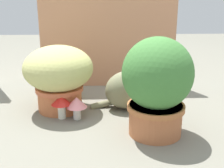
{
  "coord_description": "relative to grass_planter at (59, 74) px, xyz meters",
  "views": [
    {
      "loc": [
        0.06,
        -1.42,
        0.65
      ],
      "look_at": [
        0.11,
        0.03,
        0.18
      ],
      "focal_mm": 47.05,
      "sensor_mm": 36.0,
      "label": 1
    }
  ],
  "objects": [
    {
      "name": "cardboard_backdrop",
      "position": [
        0.28,
        0.43,
        0.19
      ],
      "size": [
        0.92,
        0.03,
        0.79
      ],
      "primitive_type": "cube",
      "color": "tan",
      "rests_on": "ground"
    },
    {
      "name": "cat",
      "position": [
        0.4,
        0.01,
        -0.08
      ],
      "size": [
        0.39,
        0.22,
        0.32
      ],
      "color": "#797958",
      "rests_on": "ground"
    },
    {
      "name": "grass_planter",
      "position": [
        0.0,
        0.0,
        0.0
      ],
      "size": [
        0.38,
        0.38,
        0.37
      ],
      "color": "#C0673C",
      "rests_on": "ground"
    },
    {
      "name": "ground_plane",
      "position": [
        0.18,
        -0.13,
        -0.21
      ],
      "size": [
        6.0,
        6.0,
        0.0
      ],
      "primitive_type": "plane",
      "color": "slate"
    },
    {
      "name": "mushroom_ornament_pink",
      "position": [
        0.1,
        -0.13,
        -0.12
      ],
      "size": [
        0.11,
        0.11,
        0.12
      ],
      "color": "silver",
      "rests_on": "ground"
    },
    {
      "name": "mushroom_ornament_red",
      "position": [
        0.02,
        -0.12,
        -0.12
      ],
      "size": [
        0.1,
        0.1,
        0.13
      ],
      "color": "silver",
      "rests_on": "ground"
    },
    {
      "name": "leafy_planter",
      "position": [
        0.48,
        -0.31,
        0.04
      ],
      "size": [
        0.32,
        0.32,
        0.46
      ],
      "color": "#B2663E",
      "rests_on": "ground"
    }
  ]
}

